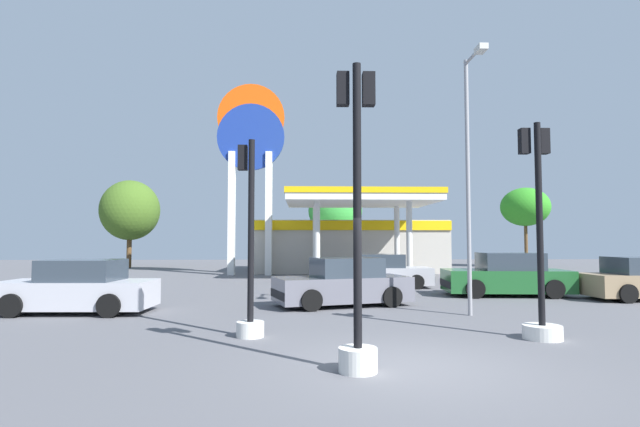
# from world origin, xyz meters

# --- Properties ---
(ground_plane) EXTENTS (90.00, 90.00, 0.00)m
(ground_plane) POSITION_xyz_m (0.00, 0.00, 0.00)
(ground_plane) COLOR #56565B
(ground_plane) RESTS_ON ground
(gas_station) EXTENTS (12.54, 13.37, 4.83)m
(gas_station) POSITION_xyz_m (1.35, 24.73, 1.99)
(gas_station) COLOR #ADA89E
(gas_station) RESTS_ON ground
(station_pole_sign) EXTENTS (4.17, 0.56, 11.88)m
(station_pole_sign) POSITION_xyz_m (-5.10, 21.32, 7.55)
(station_pole_sign) COLOR white
(station_pole_sign) RESTS_ON ground
(car_0) EXTENTS (4.42, 2.10, 1.56)m
(car_0) POSITION_xyz_m (-8.45, 6.25, 0.71)
(car_0) COLOR black
(car_0) RESTS_ON ground
(car_2) EXTENTS (4.69, 3.01, 1.56)m
(car_2) POSITION_xyz_m (-0.50, 7.55, 0.71)
(car_2) COLOR black
(car_2) RESTS_ON ground
(car_3) EXTENTS (4.76, 2.39, 1.65)m
(car_3) POSITION_xyz_m (6.02, 10.09, 0.75)
(car_3) COLOR black
(car_3) RESTS_ON ground
(car_4) EXTENTS (4.24, 2.01, 1.50)m
(car_4) POSITION_xyz_m (1.84, 13.51, 0.68)
(car_4) COLOR black
(car_4) RESTS_ON ground
(traffic_signal_0) EXTENTS (0.82, 0.82, 4.73)m
(traffic_signal_0) POSITION_xyz_m (3.37, 2.14, 1.53)
(traffic_signal_0) COLOR silver
(traffic_signal_0) RESTS_ON ground
(traffic_signal_1) EXTENTS (0.65, 0.67, 5.09)m
(traffic_signal_1) POSITION_xyz_m (-0.90, -0.29, 1.90)
(traffic_signal_1) COLOR silver
(traffic_signal_1) RESTS_ON ground
(traffic_signal_2) EXTENTS (0.63, 0.66, 4.40)m
(traffic_signal_2) POSITION_xyz_m (-3.00, 2.57, 1.45)
(traffic_signal_2) COLOR silver
(traffic_signal_2) RESTS_ON ground
(tree_0) EXTENTS (4.50, 4.50, 6.82)m
(tree_0) POSITION_xyz_m (-15.38, 29.52, 4.47)
(tree_0) COLOR brown
(tree_0) RESTS_ON ground
(tree_1) EXTENTS (4.31, 4.31, 6.33)m
(tree_1) POSITION_xyz_m (0.72, 29.97, 4.47)
(tree_1) COLOR brown
(tree_1) RESTS_ON ground
(tree_2) EXTENTS (3.78, 3.78, 6.32)m
(tree_2) POSITION_xyz_m (15.82, 29.17, 4.77)
(tree_2) COLOR brown
(tree_2) RESTS_ON ground
(corner_streetlamp) EXTENTS (0.24, 1.48, 7.39)m
(corner_streetlamp) POSITION_xyz_m (2.94, 5.17, 4.41)
(corner_streetlamp) COLOR gray
(corner_streetlamp) RESTS_ON ground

